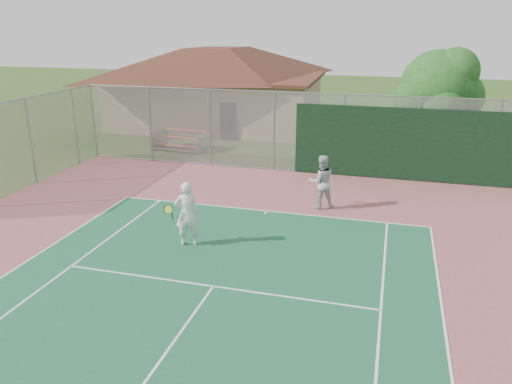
% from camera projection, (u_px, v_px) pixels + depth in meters
% --- Properties ---
extents(back_fence, '(20.08, 0.11, 3.53)m').
position_uv_depth(back_fence, '(345.00, 138.00, 21.14)').
color(back_fence, gray).
rests_on(back_fence, ground).
extents(side_fence_left, '(0.08, 9.00, 3.50)m').
position_uv_depth(side_fence_left, '(31.00, 142.00, 20.08)').
color(side_fence_left, gray).
rests_on(side_fence_left, ground).
extents(clubhouse, '(13.59, 9.31, 5.74)m').
position_uv_depth(clubhouse, '(218.00, 79.00, 31.34)').
color(clubhouse, tan).
rests_on(clubhouse, ground).
extents(bleachers, '(2.68, 1.74, 0.97)m').
position_uv_depth(bleachers, '(182.00, 140.00, 25.92)').
color(bleachers, '#AB3527').
rests_on(bleachers, ground).
extents(tree, '(3.83, 3.63, 5.35)m').
position_uv_depth(tree, '(440.00, 90.00, 21.61)').
color(tree, '#392514').
rests_on(tree, ground).
extents(player_white_front, '(1.03, 0.72, 1.96)m').
position_uv_depth(player_white_front, '(187.00, 214.00, 14.62)').
color(player_white_front, silver).
rests_on(player_white_front, ground).
extents(player_grey_back, '(1.16, 1.06, 1.92)m').
position_uv_depth(player_grey_back, '(321.00, 182.00, 17.61)').
color(player_grey_back, '#B2B4B8').
rests_on(player_grey_back, ground).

